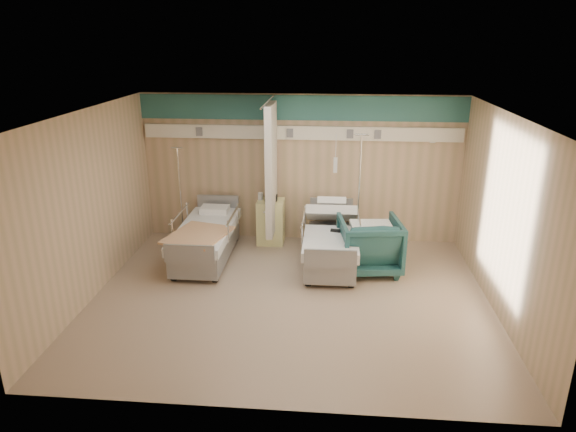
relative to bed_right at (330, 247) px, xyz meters
The scene contains 13 objects.
ground 1.47m from the bed_right, 114.78° to the right, with size 6.00×5.00×0.00m, color gray.
room_walls 1.97m from the bed_right, 121.10° to the right, with size 6.04×5.04×2.82m.
bed_right is the anchor object (origin of this frame).
bed_left 2.20m from the bed_right, behind, with size 1.00×2.16×0.63m, color white, non-canonical shape.
bedside_cabinet 1.46m from the bed_right, 141.95° to the left, with size 0.50×0.48×0.85m, color #F5F199.
visitor_armchair 0.70m from the bed_right, 17.08° to the right, with size 0.99×1.02×0.93m, color #1E4B4C.
waffle_blanket 0.96m from the bed_right, 16.89° to the right, with size 0.67×0.59×0.08m, color white.
iv_stand_right 1.02m from the bed_right, 60.48° to the left, with size 0.38×0.38×2.15m.
iv_stand_left 3.02m from the bed_right, 162.77° to the left, with size 0.33×0.33×1.84m.
call_remote 0.35m from the bed_right, 35.77° to the right, with size 0.17×0.07×0.04m, color black.
tan_blanket 2.29m from the bed_right, 168.21° to the right, with size 0.86×1.09×0.04m, color tan.
toiletry_bag 1.55m from the bed_right, 142.35° to the left, with size 0.22×0.14×0.12m, color black.
white_cup 1.75m from the bed_right, 145.16° to the left, with size 0.10×0.10×0.14m, color white.
Camera 1 is at (0.57, -6.97, 3.79)m, focal length 32.00 mm.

